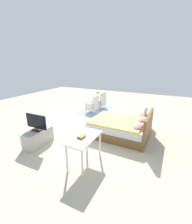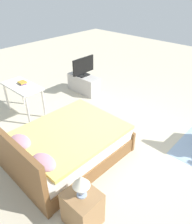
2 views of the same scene
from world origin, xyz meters
name	(u,v)px [view 1 (image 1 of 2)]	position (x,y,z in m)	size (l,w,h in m)	color
ground_plane	(96,127)	(0.00, 0.00, 0.00)	(16.00, 16.00, 0.00)	beige
floor_rug	(96,110)	(-2.09, -1.00, 0.00)	(2.10, 1.50, 0.01)	#8EA8C6
bed	(121,128)	(0.24, 1.11, 0.30)	(1.54, 2.03, 0.96)	brown
armchair_by_window_left	(101,102)	(-2.56, -0.94, 0.38)	(0.63, 0.63, 0.92)	white
armchair_by_window_right	(93,106)	(-1.60, -0.94, 0.38)	(0.56, 0.56, 0.92)	white
side_table	(98,104)	(-2.09, -0.90, 0.37)	(0.40, 0.40, 0.58)	beige
flower_vase	(98,95)	(-2.09, -0.90, 0.87)	(0.17, 0.17, 0.48)	silver
nightstand	(145,121)	(-0.84, 1.76, 0.27)	(0.44, 0.41, 0.55)	#997047
table_lamp	(146,109)	(-0.84, 1.76, 0.76)	(0.22, 0.22, 0.33)	#9EADC6
tv_stand	(38,137)	(1.99, -1.05, 0.25)	(0.96, 0.40, 0.49)	#B7B2AD
tv_flatscreen	(36,122)	(1.99, -1.05, 0.76)	(0.20, 0.75, 0.52)	black
vanity_desk	(84,141)	(2.16, 0.75, 0.64)	(1.04, 0.52, 0.75)	silver
book_stack	(81,136)	(2.21, 0.69, 0.78)	(0.20, 0.17, 0.05)	#66387A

